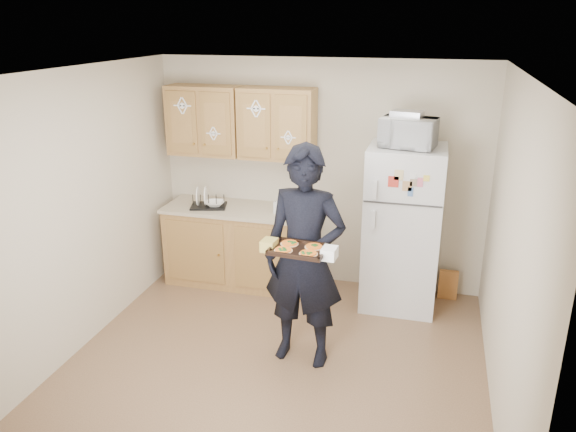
{
  "coord_description": "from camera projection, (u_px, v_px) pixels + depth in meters",
  "views": [
    {
      "loc": [
        1.21,
        -4.06,
        2.87
      ],
      "look_at": [
        -0.0,
        0.45,
        1.23
      ],
      "focal_mm": 35.0,
      "sensor_mm": 36.0,
      "label": 1
    }
  ],
  "objects": [
    {
      "name": "wall_right",
      "position": [
        510.0,
        254.0,
        4.09
      ],
      "size": [
        0.04,
        3.6,
        2.5
      ],
      "primitive_type": "cube",
      "color": "beige",
      "rests_on": "floor"
    },
    {
      "name": "foil_pan",
      "position": [
        407.0,
        114.0,
        5.34
      ],
      "size": [
        0.33,
        0.26,
        0.06
      ],
      "primitive_type": "cube",
      "rotation": [
        0.0,
        0.0,
        -0.21
      ],
      "color": "silver",
      "rests_on": "microwave"
    },
    {
      "name": "bowl",
      "position": [
        215.0,
        203.0,
        6.2
      ],
      "size": [
        0.25,
        0.25,
        0.05
      ],
      "primitive_type": "imported",
      "rotation": [
        0.0,
        0.0,
        0.25
      ],
      "color": "white",
      "rests_on": "dish_rack"
    },
    {
      "name": "base_cabinet",
      "position": [
        239.0,
        247.0,
        6.36
      ],
      "size": [
        1.6,
        0.6,
        0.86
      ],
      "primitive_type": "cube",
      "color": "brown",
      "rests_on": "floor"
    },
    {
      "name": "upper_cab_right",
      "position": [
        277.0,
        124.0,
        5.92
      ],
      "size": [
        0.8,
        0.33,
        0.75
      ],
      "primitive_type": "cube",
      "color": "brown",
      "rests_on": "wall_back"
    },
    {
      "name": "person",
      "position": [
        304.0,
        258.0,
        4.73
      ],
      "size": [
        0.74,
        0.52,
        1.94
      ],
      "primitive_type": "imported",
      "rotation": [
        0.0,
        0.0,
        -0.08
      ],
      "color": "black",
      "rests_on": "floor"
    },
    {
      "name": "dish_rack",
      "position": [
        208.0,
        200.0,
        6.2
      ],
      "size": [
        0.44,
        0.38,
        0.15
      ],
      "primitive_type": "cube",
      "rotation": [
        0.0,
        0.0,
        0.26
      ],
      "color": "black",
      "rests_on": "countertop"
    },
    {
      "name": "wall_back",
      "position": [
        320.0,
        175.0,
        6.17
      ],
      "size": [
        3.6,
        0.04,
        2.5
      ],
      "primitive_type": "cube",
      "color": "beige",
      "rests_on": "floor"
    },
    {
      "name": "upper_cab_left",
      "position": [
        205.0,
        120.0,
        6.12
      ],
      "size": [
        0.8,
        0.33,
        0.75
      ],
      "primitive_type": "cube",
      "color": "brown",
      "rests_on": "wall_back"
    },
    {
      "name": "countertop",
      "position": [
        238.0,
        209.0,
        6.21
      ],
      "size": [
        1.64,
        0.64,
        0.04
      ],
      "primitive_type": "cube",
      "color": "tan",
      "rests_on": "base_cabinet"
    },
    {
      "name": "pizza_front_right",
      "position": [
        308.0,
        253.0,
        4.28
      ],
      "size": [
        0.15,
        0.15,
        0.02
      ],
      "primitive_type": "cylinder",
      "color": "orange",
      "rests_on": "baking_tray"
    },
    {
      "name": "refrigerator",
      "position": [
        402.0,
        228.0,
        5.73
      ],
      "size": [
        0.75,
        0.7,
        1.7
      ],
      "primitive_type": "cube",
      "color": "silver",
      "rests_on": "floor"
    },
    {
      "name": "ceiling",
      "position": [
        272.0,
        72.0,
        4.12
      ],
      "size": [
        3.6,
        3.6,
        0.0
      ],
      "primitive_type": "plane",
      "color": "silver",
      "rests_on": "wall_back"
    },
    {
      "name": "pizza_back_right",
      "position": [
        314.0,
        246.0,
        4.41
      ],
      "size": [
        0.15,
        0.15,
        0.02
      ],
      "primitive_type": "cylinder",
      "color": "orange",
      "rests_on": "baking_tray"
    },
    {
      "name": "baking_tray",
      "position": [
        299.0,
        250.0,
        4.39
      ],
      "size": [
        0.46,
        0.35,
        0.04
      ],
      "primitive_type": "cube",
      "rotation": [
        0.0,
        0.0,
        -0.08
      ],
      "color": "black",
      "rests_on": "person"
    },
    {
      "name": "wall_front",
      "position": [
        175.0,
        352.0,
        2.89
      ],
      "size": [
        3.6,
        0.04,
        2.5
      ],
      "primitive_type": "cube",
      "color": "beige",
      "rests_on": "floor"
    },
    {
      "name": "soap_bottle",
      "position": [
        279.0,
        204.0,
        6.0
      ],
      "size": [
        0.1,
        0.1,
        0.19
      ],
      "primitive_type": "imported",
      "rotation": [
        0.0,
        0.0,
        -0.12
      ],
      "color": "silver",
      "rests_on": "countertop"
    },
    {
      "name": "microwave",
      "position": [
        408.0,
        133.0,
        5.36
      ],
      "size": [
        0.57,
        0.43,
        0.29
      ],
      "primitive_type": "imported",
      "rotation": [
        0.0,
        0.0,
        -0.17
      ],
      "color": "silver",
      "rests_on": "refrigerator"
    },
    {
      "name": "cereal_box",
      "position": [
        448.0,
        285.0,
        6.06
      ],
      "size": [
        0.2,
        0.07,
        0.32
      ],
      "primitive_type": "cube",
      "color": "#C38D44",
      "rests_on": "floor"
    },
    {
      "name": "wall_left",
      "position": [
        79.0,
        213.0,
        4.97
      ],
      "size": [
        0.04,
        3.6,
        2.5
      ],
      "primitive_type": "cube",
      "color": "beige",
      "rests_on": "floor"
    },
    {
      "name": "pizza_back_left",
      "position": [
        289.0,
        243.0,
        4.48
      ],
      "size": [
        0.15,
        0.15,
        0.02
      ],
      "primitive_type": "cylinder",
      "color": "orange",
      "rests_on": "baking_tray"
    },
    {
      "name": "pizza_front_left",
      "position": [
        283.0,
        250.0,
        4.35
      ],
      "size": [
        0.15,
        0.15,
        0.02
      ],
      "primitive_type": "cylinder",
      "color": "orange",
      "rests_on": "baking_tray"
    },
    {
      "name": "floor",
      "position": [
        275.0,
        364.0,
        4.95
      ],
      "size": [
        3.6,
        3.6,
        0.0
      ],
      "primitive_type": "plane",
      "color": "brown",
      "rests_on": "ground"
    }
  ]
}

